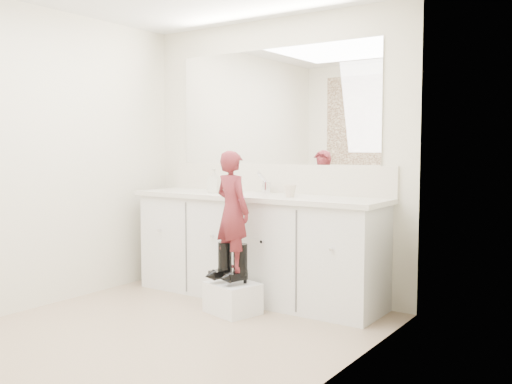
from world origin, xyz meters
The scene contains 16 objects.
floor centered at (0.00, 0.00, 0.00)m, with size 3.00×3.00×0.00m, color #8F7A5E.
wall_back centered at (0.00, 1.50, 1.20)m, with size 2.60×2.60×0.00m, color beige.
wall_left centered at (-1.30, 0.00, 1.20)m, with size 3.00×3.00×0.00m, color beige.
wall_right centered at (1.30, 0.00, 1.20)m, with size 3.00×3.00×0.00m, color beige.
vanity_cabinet centered at (0.00, 1.23, 0.42)m, with size 2.20×0.55×0.85m, color silver.
countertop centered at (0.00, 1.21, 0.87)m, with size 2.28×0.58×0.04m, color beige.
backsplash centered at (0.00, 1.49, 1.02)m, with size 2.28×0.03×0.25m, color beige.
mirror centered at (0.00, 1.49, 1.64)m, with size 2.00×0.02×1.00m, color white.
faucet centered at (0.00, 1.38, 0.94)m, with size 0.08×0.08×0.10m, color silver.
cup centered at (0.36, 1.17, 0.94)m, with size 0.11×0.11×0.10m, color beige.
soap_bottle centered at (-0.40, 1.16, 1.00)m, with size 0.10×0.10×0.21m, color beige.
step_stool centered at (0.10, 0.75, 0.12)m, with size 0.37×0.31×0.24m, color white.
boot_left centered at (0.02, 0.75, 0.39)m, with size 0.11×0.21×0.31m, color black, non-canonical shape.
boot_right centered at (0.17, 0.75, 0.39)m, with size 0.11×0.21×0.31m, color black, non-canonical shape.
toddler centered at (0.10, 0.75, 0.80)m, with size 0.34×0.22×0.92m, color #9B2F3C.
toothbrush centered at (0.17, 0.74, 0.89)m, with size 0.01×0.01×0.14m, color #CE508F.
Camera 1 is at (2.69, -2.74, 1.28)m, focal length 40.00 mm.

